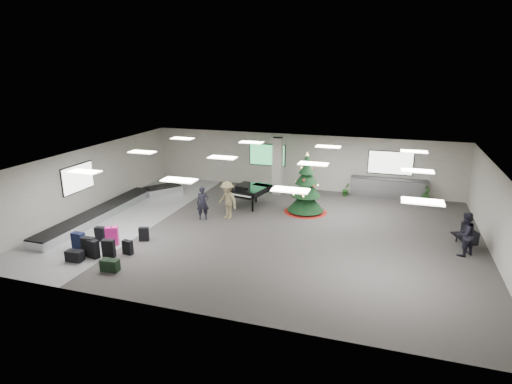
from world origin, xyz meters
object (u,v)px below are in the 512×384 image
(christmas_tree, at_px, (306,192))
(traveler_a, at_px, (203,203))
(grand_piano, at_px, (248,190))
(potted_plant_left, at_px, (346,189))
(potted_plant_right, at_px, (427,196))
(bench, at_px, (467,236))
(service_counter, at_px, (388,188))
(baggage_carousel, at_px, (113,208))
(pink_suitcase, at_px, (112,236))
(traveler_b, at_px, (227,200))
(traveler_bench, at_px, (465,234))

(christmas_tree, bearing_deg, traveler_a, -150.13)
(christmas_tree, relative_size, grand_piano, 1.31)
(potted_plant_left, height_order, potted_plant_right, potted_plant_right)
(bench, distance_m, potted_plant_right, 5.50)
(service_counter, bearing_deg, potted_plant_right, -17.66)
(baggage_carousel, height_order, service_counter, service_counter)
(pink_suitcase, distance_m, potted_plant_right, 15.63)
(christmas_tree, height_order, potted_plant_left, christmas_tree)
(baggage_carousel, bearing_deg, pink_suitcase, -54.74)
(service_counter, xyz_separation_m, potted_plant_right, (1.97, -0.63, -0.10))
(traveler_b, bearing_deg, traveler_bench, 19.77)
(potted_plant_right, bearing_deg, pink_suitcase, -142.61)
(traveler_b, distance_m, potted_plant_left, 7.31)
(traveler_a, bearing_deg, bench, -22.94)
(pink_suitcase, height_order, potted_plant_left, pink_suitcase)
(christmas_tree, xyz_separation_m, traveler_bench, (6.74, -3.11, -0.18))
(traveler_a, height_order, traveler_bench, traveler_bench)
(potted_plant_right, bearing_deg, potted_plant_left, 176.72)
(traveler_a, bearing_deg, baggage_carousel, 161.71)
(traveler_bench, bearing_deg, bench, -149.48)
(traveler_bench, bearing_deg, pink_suitcase, -30.81)
(grand_piano, distance_m, traveler_bench, 10.23)
(potted_plant_right, bearing_deg, traveler_a, -151.08)
(service_counter, distance_m, christmas_tree, 5.37)
(service_counter, distance_m, potted_plant_right, 2.07)
(grand_piano, xyz_separation_m, traveler_bench, (9.73, -3.14, 0.02))
(service_counter, xyz_separation_m, christmas_tree, (-3.82, -3.73, 0.50))
(service_counter, bearing_deg, grand_piano, -151.49)
(bench, bearing_deg, traveler_b, 158.59)
(bench, bearing_deg, pink_suitcase, 176.82)
(baggage_carousel, distance_m, christmas_tree, 9.54)
(service_counter, height_order, potted_plant_right, service_counter)
(potted_plant_left, bearing_deg, traveler_a, -135.58)
(pink_suitcase, distance_m, christmas_tree, 9.22)
(baggage_carousel, height_order, potted_plant_left, potted_plant_left)
(baggage_carousel, bearing_deg, potted_plant_right, 22.40)
(baggage_carousel, bearing_deg, service_counter, 27.67)
(grand_piano, height_order, potted_plant_right, grand_piano)
(traveler_b, distance_m, potted_plant_right, 10.48)
(christmas_tree, relative_size, traveler_bench, 1.77)
(bench, relative_size, traveler_b, 0.78)
(baggage_carousel, xyz_separation_m, bench, (15.98, 0.73, 0.27))
(traveler_bench, height_order, potted_plant_left, traveler_bench)
(traveler_a, xyz_separation_m, traveler_b, (1.05, 0.50, 0.11))
(potted_plant_right, bearing_deg, christmas_tree, -151.81)
(grand_piano, height_order, bench, grand_piano)
(pink_suitcase, relative_size, potted_plant_right, 0.89)
(grand_piano, bearing_deg, baggage_carousel, -141.72)
(traveler_bench, xyz_separation_m, potted_plant_left, (-5.14, 6.46, -0.47))
(baggage_carousel, relative_size, bench, 6.88)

